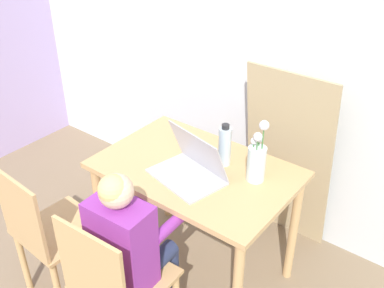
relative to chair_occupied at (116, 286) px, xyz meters
The scene contains 9 objects.
wall_back 1.62m from the chair_occupied, 87.50° to the left, with size 6.40×0.05×2.50m.
dining_table 0.69m from the chair_occupied, 93.28° to the left, with size 1.05×0.70×0.76m.
chair_occupied is the anchor object (origin of this frame).
chair_spare 0.54m from the chair_occupied, behind, with size 0.42×0.42×0.88m.
person_seated 0.22m from the chair_occupied, 92.86° to the left, with size 0.32×0.43×1.06m.
laptop 0.69m from the chair_occupied, 91.15° to the left, with size 0.42×0.34×0.25m.
flower_vase 0.91m from the chair_occupied, 70.50° to the left, with size 0.10×0.10×0.34m.
water_bottle 0.89m from the chair_occupied, 85.84° to the left, with size 0.07×0.07×0.24m.
cardboard_panel 1.29m from the chair_occupied, 80.50° to the left, with size 0.56×0.18×1.19m.
Camera 1 is at (1.10, -0.11, 2.11)m, focal length 42.00 mm.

